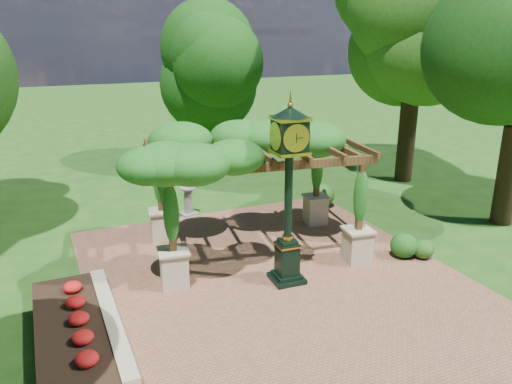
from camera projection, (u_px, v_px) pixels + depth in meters
name	position (u px, v px, depth m)	size (l,w,h in m)	color
ground	(295.00, 299.00, 13.05)	(120.00, 120.00, 0.00)	#1E4714
brick_plaza	(278.00, 281.00, 13.91)	(10.00, 12.00, 0.04)	brown
border_wall	(112.00, 322.00, 11.62)	(0.35, 5.00, 0.40)	#C6B793
flower_bed	(71.00, 332.00, 11.27)	(1.50, 5.00, 0.36)	red
pedestal_clock	(289.00, 180.00, 13.02)	(1.03, 1.03, 4.94)	black
pergola	(255.00, 150.00, 14.90)	(6.86, 4.86, 4.00)	#C3B191
sundial	(188.00, 203.00, 18.85)	(0.72, 0.72, 1.10)	gray
shrub_front	(423.00, 249.00, 15.22)	(0.65, 0.65, 0.58)	#225017
shrub_mid	(404.00, 245.00, 15.28)	(0.84, 0.84, 0.75)	#194F16
shrub_back	(322.00, 195.00, 19.69)	(1.03, 1.03, 0.92)	#2E631C
tree_north	(200.00, 66.00, 24.55)	(4.52, 4.52, 7.36)	#362615
tree_east_far	(418.00, 16.00, 21.30)	(5.80, 5.80, 10.60)	#2F2112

